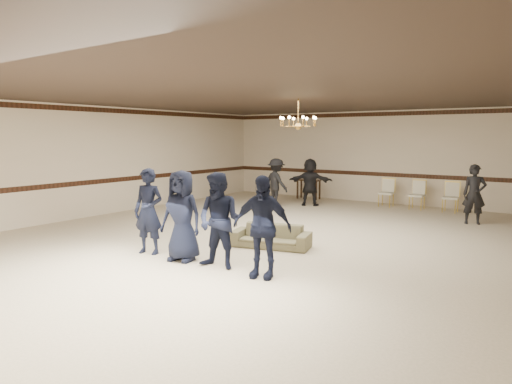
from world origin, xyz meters
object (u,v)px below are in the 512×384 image
at_px(adult_right, 474,194).
at_px(boy_a, 149,211).
at_px(boy_b, 182,216).
at_px(boy_c, 219,221).
at_px(boy_d, 262,227).
at_px(banquet_chair_left, 386,193).
at_px(banquet_chair_mid, 417,195).
at_px(chandelier, 298,113).
at_px(adult_mid, 310,182).
at_px(adult_left, 276,182).
at_px(settee, 271,236).
at_px(console_table, 309,189).
at_px(banquet_chair_right, 451,198).

bearing_deg(adult_right, boy_a, -141.92).
height_order(boy_b, boy_c, same).
height_order(boy_d, banquet_chair_left, boy_d).
height_order(adult_right, banquet_chair_mid, adult_right).
distance_m(chandelier, boy_c, 4.01).
bearing_deg(boy_b, adult_mid, 89.37).
distance_m(adult_left, banquet_chair_mid, 4.53).
relative_size(settee, console_table, 1.88).
relative_size(boy_a, adult_mid, 1.07).
relative_size(boy_d, console_table, 1.96).
distance_m(settee, adult_mid, 6.00).
xyz_separation_m(adult_left, adult_mid, (0.90, 0.70, 0.00)).
relative_size(banquet_chair_mid, banquet_chair_right, 1.00).
distance_m(boy_c, console_table, 9.32).
bearing_deg(banquet_chair_left, banquet_chair_right, -5.23).
height_order(boy_b, banquet_chair_left, boy_b).
xyz_separation_m(boy_c, banquet_chair_mid, (1.05, 8.63, -0.39)).
bearing_deg(settee, console_table, 97.88).
relative_size(boy_c, adult_right, 1.07).
height_order(banquet_chair_left, console_table, banquet_chair_left).
distance_m(chandelier, banquet_chair_right, 6.22).
relative_size(boy_c, banquet_chair_right, 1.85).
bearing_deg(boy_d, adult_mid, 97.55).
xyz_separation_m(settee, banquet_chair_left, (0.13, 6.83, 0.22)).
height_order(settee, banquet_chair_mid, banquet_chair_mid).
xyz_separation_m(boy_b, adult_right, (3.86, 7.02, -0.06)).
bearing_deg(boy_b, banquet_chair_right, 61.00).
relative_size(adult_right, console_table, 1.83).
bearing_deg(console_table, banquet_chair_left, -5.20).
xyz_separation_m(adult_left, console_table, (0.09, 2.11, -0.43)).
relative_size(boy_c, adult_left, 1.07).
bearing_deg(boy_d, banquet_chair_left, 80.88).
distance_m(boy_b, adult_mid, 7.52).
xyz_separation_m(banquet_chair_left, banquet_chair_mid, (1.00, 0.00, 0.00)).
distance_m(adult_mid, adult_right, 5.12).
height_order(banquet_chair_mid, console_table, banquet_chair_mid).
bearing_deg(boy_a, chandelier, 52.76).
bearing_deg(boy_c, chandelier, 90.39).
relative_size(settee, adult_right, 1.03).
height_order(boy_c, console_table, boy_c).
relative_size(boy_c, banquet_chair_left, 1.85).
xyz_separation_m(adult_left, banquet_chair_left, (3.09, 1.91, -0.34)).
height_order(adult_left, banquet_chair_mid, adult_left).
relative_size(boy_c, settee, 1.04).
xyz_separation_m(boy_b, banquet_chair_mid, (1.95, 8.63, -0.39)).
height_order(boy_a, adult_mid, boy_a).
xyz_separation_m(adult_right, console_table, (-5.91, 1.81, -0.43)).
xyz_separation_m(settee, banquet_chair_right, (2.13, 6.83, 0.22)).
bearing_deg(boy_d, banquet_chair_mid, 74.26).
distance_m(boy_c, banquet_chair_right, 8.88).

